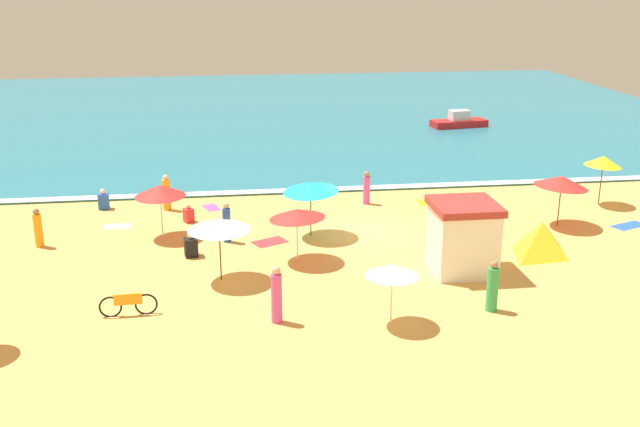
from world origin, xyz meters
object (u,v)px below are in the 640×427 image
beach_umbrella_4 (219,225)px  beach_umbrella_8 (562,181)px  beachgoer_7 (277,295)px  small_boat_0 (459,121)px  beach_umbrella_5 (392,270)px  beachgoer_6 (189,214)px  parked_bicycle (128,304)px  beachgoer_1 (367,188)px  beach_umbrella_1 (311,187)px  beach_umbrella_0 (603,161)px  beachgoer_3 (167,194)px  lifeguard_cabana (463,237)px  beachgoer_2 (492,288)px  beachgoer_0 (38,229)px  beach_umbrella_6 (160,191)px  beachgoer_8 (104,200)px  beach_umbrella_3 (297,214)px  beachgoer_4 (227,223)px  beachgoer_10 (191,246)px  beach_tent (541,238)px

beach_umbrella_4 → beach_umbrella_8: beach_umbrella_8 is taller
beachgoer_7 → small_boat_0: (14.91, 28.56, -0.43)m
beach_umbrella_5 → beachgoer_6: beach_umbrella_5 is taller
beach_umbrella_4 → parked_bicycle: (-2.92, -2.53, -1.67)m
beach_umbrella_5 → beachgoer_1: bearing=82.5°
beach_umbrella_1 → beach_umbrella_0: bearing=10.2°
beachgoer_3 → beachgoer_6: beachgoer_3 is taller
lifeguard_cabana → beachgoer_2: bearing=-91.5°
beach_umbrella_1 → beach_umbrella_5: 8.51m
beach_umbrella_5 → beachgoer_3: 14.80m
beachgoer_0 → beachgoer_6: beachgoer_0 is taller
beach_umbrella_0 → beachgoer_1: 10.94m
beach_umbrella_4 → beach_umbrella_6: beach_umbrella_4 is taller
beach_umbrella_5 → beachgoer_3: size_ratio=1.39×
beachgoer_2 → beachgoer_8: 18.81m
beach_umbrella_3 → beachgoer_2: beach_umbrella_3 is taller
beachgoer_3 → beachgoer_4: 5.33m
beachgoer_8 → beachgoer_10: size_ratio=1.01×
small_boat_0 → beachgoer_6: bearing=-134.4°
beachgoer_10 → beach_umbrella_4: bearing=-65.3°
beach_umbrella_6 → beachgoer_3: bearing=90.5°
beach_umbrella_3 → beachgoer_4: size_ratio=1.70×
beach_umbrella_8 → beach_tent: beach_umbrella_8 is taller
beachgoer_4 → beachgoer_10: bearing=-133.8°
beachgoer_0 → beachgoer_1: 14.46m
beach_umbrella_4 → beachgoer_8: size_ratio=2.85×
beach_umbrella_3 → beach_tent: bearing=-3.7°
beach_umbrella_5 → beachgoer_4: bearing=121.3°
beach_umbrella_0 → beachgoer_7: beach_umbrella_0 is taller
beach_umbrella_8 → beach_umbrella_4: bearing=-164.1°
beach_umbrella_0 → beach_umbrella_4: beach_umbrella_0 is taller
beach_umbrella_8 → parked_bicycle: size_ratio=1.33×
beach_tent → beachgoer_10: bearing=173.4°
beach_umbrella_3 → beachgoer_0: size_ratio=1.77×
beach_umbrella_0 → beachgoer_6: size_ratio=2.91×
beachgoer_6 → beachgoer_7: size_ratio=0.44×
beach_umbrella_1 → beachgoer_1: bearing=52.4°
beach_umbrella_3 → beachgoer_1: 7.89m
beach_umbrella_4 → beach_tent: bearing=4.2°
beach_umbrella_4 → beachgoer_10: size_ratio=2.86×
beach_tent → beach_umbrella_0: bearing=47.3°
beachgoer_10 → beachgoer_8: bearing=122.2°
lifeguard_cabana → beachgoer_8: (-13.93, 9.35, -0.91)m
beachgoer_10 → beachgoer_6: bearing=93.2°
beach_umbrella_1 → beachgoer_6: 5.85m
beach_tent → beachgoer_3: size_ratio=1.73×
beachgoer_0 → beachgoer_3: beachgoer_3 is taller
small_boat_0 → beach_umbrella_5: bearing=-111.4°
beach_umbrella_5 → beachgoer_0: bearing=145.3°
beachgoer_0 → beachgoer_2: size_ratio=0.94×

